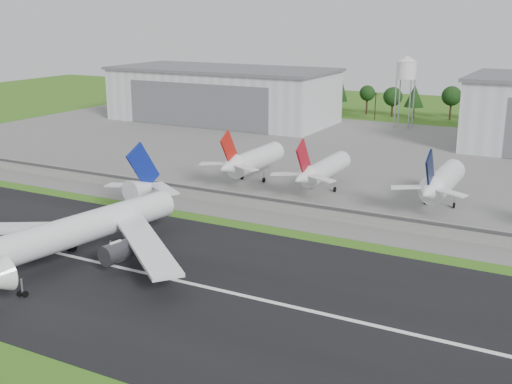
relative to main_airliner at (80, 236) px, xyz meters
The scene contains 13 objects.
ground 21.59m from the main_airliner, 27.07° to the right, with size 600.00×600.00×0.00m, color #386016.
runway 19.35m from the main_airliner, ahead, with size 320.00×60.00×0.10m, color black.
runway_centerline 19.33m from the main_airliner, ahead, with size 220.00×1.00×0.02m, color white.
apron 112.11m from the main_airliner, 80.37° to the left, with size 320.00×150.00×0.10m, color slate.
blast_fence 49.22m from the main_airliner, 67.59° to the left, with size 240.00×0.61×3.50m.
hangar_west 167.13m from the main_airliner, 111.53° to the left, with size 97.00×44.00×23.20m.
water_tower 177.06m from the main_airliner, 85.53° to the left, with size 8.40×8.40×29.40m.
utility_poles 191.41m from the main_airliner, 84.38° to the left, with size 230.00×3.00×12.00m, color black, non-canonical shape.
treeline 206.34m from the main_airliner, 84.79° to the left, with size 320.00×16.00×22.00m, color black, non-canonical shape.
main_airliner is the anchor object (origin of this frame).
parked_jet_red_a 67.02m from the main_airliner, 89.51° to the left, with size 7.36×31.29×16.79m.
parked_jet_red_b 70.40m from the main_airliner, 72.00° to the left, with size 7.36×31.29×16.41m.
parked_jet_navy 85.25m from the main_airliner, 51.84° to the left, with size 7.36×31.29×16.88m.
Camera 1 is at (65.06, -76.27, 45.80)m, focal length 45.00 mm.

